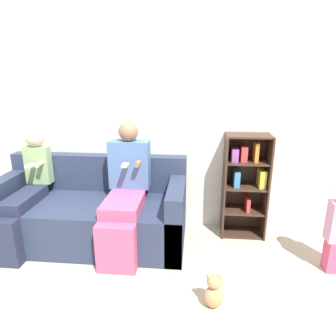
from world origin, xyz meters
The scene contains 7 objects.
ground_plane centered at (0.00, 0.00, 0.00)m, with size 14.00×14.00×0.00m, color #B2A893.
back_wall centered at (0.00, 0.98, 1.27)m, with size 10.00×0.06×2.55m.
couch centered at (-0.35, 0.51, 0.29)m, with size 1.93×0.85×0.84m.
adult_seated centered at (0.04, 0.42, 0.63)m, with size 0.41×0.81×1.24m.
child_seated centered at (-0.96, 0.40, 0.58)m, with size 0.26×0.84×1.14m.
bookshelf centered at (1.24, 0.81, 0.60)m, with size 0.45×0.31×1.10m.
teddy_bear centered at (0.87, -0.36, 0.14)m, with size 0.14×0.12×0.29m.
Camera 1 is at (0.71, -2.23, 1.66)m, focal length 32.00 mm.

